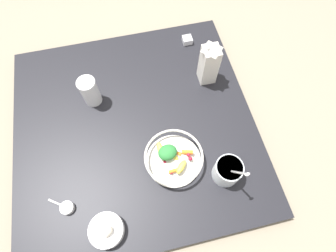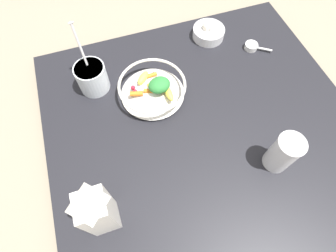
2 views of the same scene
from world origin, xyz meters
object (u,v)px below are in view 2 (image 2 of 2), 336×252
Objects in this scene: drinking_cup at (283,153)px; garlic_bowl at (208,32)px; milk_carton at (97,211)px; yogurt_tub at (92,76)px; fruit_bowl at (153,88)px.

drinking_cup is 0.59m from garlic_bowl.
milk_carton reaches higher than drinking_cup.
yogurt_tub reaches higher than garlic_bowl.
fruit_bowl is 1.64× the size of drinking_cup.
drinking_cup reaches higher than fruit_bowl.
drinking_cup is (-0.37, -0.29, 0.04)m from fruit_bowl.
yogurt_tub reaches higher than drinking_cup.
yogurt_tub is 1.68× the size of drinking_cup.
fruit_bowl is at bearing 37.96° from drinking_cup.
milk_carton is at bearing 89.97° from drinking_cup.
milk_carton is at bearing 172.64° from yogurt_tub.
drinking_cup is at bearing 178.70° from garlic_bowl.
milk_carton is 1.89× the size of garlic_bowl.
garlic_bowl is (0.11, -0.50, -0.03)m from yogurt_tub.
fruit_bowl is 0.97× the size of yogurt_tub.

